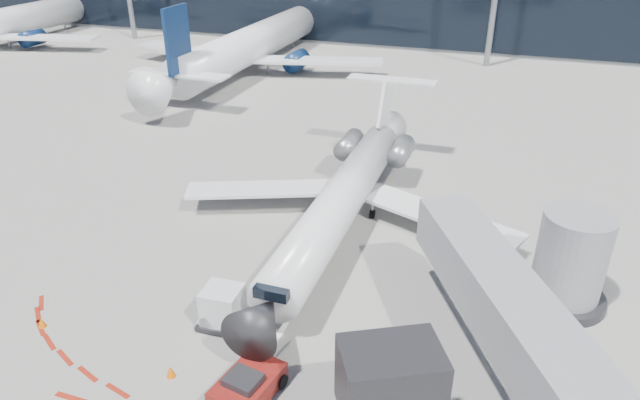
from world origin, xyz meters
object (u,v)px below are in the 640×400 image
(pushback_tug, at_px, (248,386))
(ramp_worker, at_px, (354,383))
(uld_container, at_px, (223,308))
(regional_jet, at_px, (346,192))

(pushback_tug, relative_size, ramp_worker, 2.70)
(pushback_tug, height_order, uld_container, uld_container)
(uld_container, bearing_deg, ramp_worker, -22.18)
(pushback_tug, relative_size, uld_container, 2.19)
(regional_jet, relative_size, uld_container, 11.76)
(pushback_tug, bearing_deg, regional_jet, 101.69)
(regional_jet, xyz_separation_m, ramp_worker, (4.26, -13.29, -1.26))
(regional_jet, height_order, ramp_worker, regional_jet)
(regional_jet, distance_m, pushback_tug, 14.50)
(regional_jet, relative_size, ramp_worker, 14.48)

